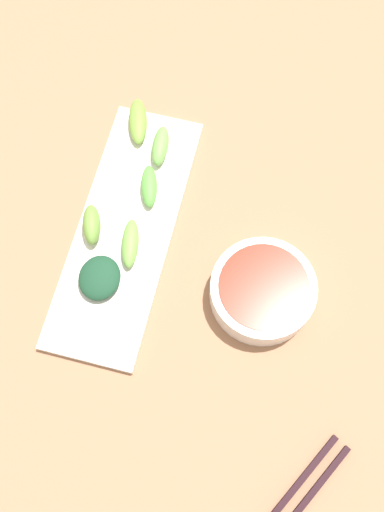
% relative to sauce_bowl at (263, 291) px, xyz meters
% --- Properties ---
extents(tabletop, '(2.10, 2.10, 0.02)m').
position_rel_sauce_bowl_xyz_m(tabletop, '(0.12, -0.04, -0.03)').
color(tabletop, '#A07253').
rests_on(tabletop, ground).
extents(sauce_bowl, '(0.15, 0.15, 0.05)m').
position_rel_sauce_bowl_xyz_m(sauce_bowl, '(0.00, 0.00, 0.00)').
color(sauce_bowl, white).
rests_on(sauce_bowl, tabletop).
extents(serving_plate, '(0.14, 0.40, 0.01)m').
position_rel_sauce_bowl_xyz_m(serving_plate, '(0.21, -0.05, -0.02)').
color(serving_plate, white).
rests_on(serving_plate, tabletop).
extents(broccoli_stalk_0, '(0.03, 0.07, 0.03)m').
position_rel_sauce_bowl_xyz_m(broccoli_stalk_0, '(0.20, -0.19, 0.00)').
color(broccoli_stalk_0, '#72B153').
rests_on(broccoli_stalk_0, serving_plate).
extents(broccoli_stalk_1, '(0.04, 0.07, 0.02)m').
position_rel_sauce_bowl_xyz_m(broccoli_stalk_1, '(0.20, -0.12, -0.00)').
color(broccoli_stalk_1, '#5DAD46').
rests_on(broccoli_stalk_1, serving_plate).
extents(broccoli_stalk_2, '(0.04, 0.08, 0.02)m').
position_rel_sauce_bowl_xyz_m(broccoli_stalk_2, '(0.20, -0.02, -0.00)').
color(broccoli_stalk_2, '#74AB4B').
rests_on(broccoli_stalk_2, serving_plate).
extents(broccoli_stalk_3, '(0.04, 0.07, 0.03)m').
position_rel_sauce_bowl_xyz_m(broccoli_stalk_3, '(0.26, -0.04, 0.00)').
color(broccoli_stalk_3, '#709F41').
rests_on(broccoli_stalk_3, serving_plate).
extents(broccoli_leafy_4, '(0.07, 0.07, 0.02)m').
position_rel_sauce_bowl_xyz_m(broccoli_leafy_4, '(0.23, 0.04, -0.00)').
color(broccoli_leafy_4, '#1B452D').
rests_on(broccoli_leafy_4, serving_plate).
extents(broccoli_stalk_5, '(0.05, 0.09, 0.02)m').
position_rel_sauce_bowl_xyz_m(broccoli_stalk_5, '(0.24, -0.22, -0.00)').
color(broccoli_stalk_5, '#76A440').
rests_on(broccoli_stalk_5, serving_plate).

